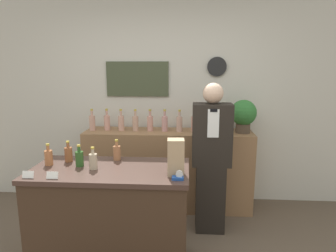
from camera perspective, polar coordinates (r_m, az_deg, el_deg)
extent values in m
cube|color=beige|center=(3.92, -1.48, 5.18)|extent=(5.20, 0.06, 2.70)
cube|color=#3E452E|center=(3.89, -5.85, 8.90)|extent=(0.80, 0.02, 0.44)
cylinder|color=black|center=(3.85, 9.29, 11.09)|extent=(0.24, 0.03, 0.24)
cube|color=#8E6642|center=(3.81, 0.07, -8.24)|extent=(2.05, 0.47, 0.99)
cube|color=#382619|center=(2.80, -10.60, -17.23)|extent=(1.31, 0.63, 0.88)
cube|color=#3F2B24|center=(2.61, -10.97, -8.31)|extent=(1.34, 0.66, 0.04)
cylinder|color=#9E6B38|center=(2.86, -23.83, -20.85)|extent=(0.07, 0.07, 0.26)
cube|color=black|center=(3.37, 8.01, -13.27)|extent=(0.31, 0.24, 0.75)
cube|color=black|center=(3.15, 8.37, -1.64)|extent=(0.41, 0.24, 0.65)
cube|color=white|center=(3.00, 8.63, 0.48)|extent=(0.11, 0.01, 0.29)
cube|color=black|center=(2.97, 8.71, 2.93)|extent=(0.07, 0.01, 0.03)
sphere|color=#DBB293|center=(3.08, 8.60, 6.18)|extent=(0.21, 0.21, 0.21)
cylinder|color=#4C3D2D|center=(3.70, 14.05, -0.38)|extent=(0.17, 0.17, 0.11)
sphere|color=#2D6B2D|center=(3.66, 14.19, 2.48)|extent=(0.31, 0.31, 0.31)
cube|color=tan|center=(2.37, 1.49, -5.97)|extent=(0.14, 0.12, 0.29)
cube|color=#1E4799|center=(2.32, 1.88, -9.89)|extent=(0.09, 0.06, 0.02)
cylinder|color=silver|center=(2.31, 2.18, -9.12)|extent=(0.06, 0.02, 0.06)
cube|color=white|center=(2.58, -25.11, -8.38)|extent=(0.09, 0.02, 0.06)
cube|color=white|center=(2.49, -21.18, -8.73)|extent=(0.09, 0.02, 0.06)
cylinder|color=#A7633A|center=(2.82, -21.78, -5.64)|extent=(0.07, 0.07, 0.13)
cylinder|color=#A7633A|center=(2.80, -21.91, -3.92)|extent=(0.03, 0.03, 0.05)
cylinder|color=#B29933|center=(2.79, -21.96, -3.32)|extent=(0.03, 0.03, 0.02)
cylinder|color=brown|center=(2.86, -18.42, -5.19)|extent=(0.07, 0.07, 0.13)
cylinder|color=brown|center=(2.84, -18.53, -3.49)|extent=(0.03, 0.03, 0.05)
cylinder|color=#B29933|center=(2.83, -18.57, -2.89)|extent=(0.03, 0.03, 0.02)
cylinder|color=#2A5220|center=(2.70, -16.51, -6.03)|extent=(0.07, 0.07, 0.13)
cylinder|color=#2A5220|center=(2.68, -16.61, -4.24)|extent=(0.03, 0.03, 0.05)
cylinder|color=#B29933|center=(2.67, -16.65, -3.61)|extent=(0.03, 0.03, 0.02)
cylinder|color=tan|center=(2.60, -14.06, -6.57)|extent=(0.07, 0.07, 0.13)
cylinder|color=tan|center=(2.58, -14.15, -4.72)|extent=(0.03, 0.03, 0.05)
cylinder|color=#B29933|center=(2.57, -14.19, -4.06)|extent=(0.03, 0.03, 0.02)
cylinder|color=#9B6340|center=(2.80, -9.70, -5.08)|extent=(0.07, 0.07, 0.13)
cylinder|color=#9B6340|center=(2.78, -9.76, -3.35)|extent=(0.03, 0.03, 0.05)
cylinder|color=#B29933|center=(2.77, -9.79, -2.74)|extent=(0.03, 0.03, 0.02)
cylinder|color=tan|center=(3.83, -14.23, 0.55)|extent=(0.07, 0.07, 0.18)
cylinder|color=tan|center=(3.81, -14.32, 2.39)|extent=(0.03, 0.03, 0.06)
cylinder|color=#B29933|center=(3.80, -14.35, 3.03)|extent=(0.03, 0.03, 0.02)
cylinder|color=tan|center=(3.80, -11.53, 0.60)|extent=(0.07, 0.07, 0.18)
cylinder|color=tan|center=(3.78, -11.60, 2.44)|extent=(0.03, 0.03, 0.06)
cylinder|color=#B29933|center=(3.77, -11.63, 3.09)|extent=(0.03, 0.03, 0.02)
cylinder|color=tan|center=(3.74, -8.92, 0.53)|extent=(0.07, 0.07, 0.18)
cylinder|color=tan|center=(3.72, -8.98, 2.40)|extent=(0.03, 0.03, 0.06)
cylinder|color=#B29933|center=(3.71, -9.00, 3.06)|extent=(0.03, 0.03, 0.02)
cylinder|color=tan|center=(3.70, -6.21, 0.47)|extent=(0.07, 0.07, 0.18)
cylinder|color=tan|center=(3.68, -6.26, 2.37)|extent=(0.03, 0.03, 0.06)
cylinder|color=#B29933|center=(3.67, -6.27, 3.04)|extent=(0.03, 0.03, 0.02)
cylinder|color=tan|center=(3.68, -3.43, 0.46)|extent=(0.07, 0.07, 0.18)
cylinder|color=tan|center=(3.66, -3.45, 2.37)|extent=(0.03, 0.03, 0.06)
cylinder|color=#B29933|center=(3.65, -3.46, 3.04)|extent=(0.03, 0.03, 0.02)
cylinder|color=tan|center=(3.66, -0.63, 0.43)|extent=(0.07, 0.07, 0.18)
cylinder|color=tan|center=(3.64, -0.63, 2.35)|extent=(0.03, 0.03, 0.06)
cylinder|color=#B29933|center=(3.63, -0.64, 3.02)|extent=(0.03, 0.03, 0.02)
cylinder|color=tan|center=(3.64, 2.18, 0.35)|extent=(0.07, 0.07, 0.18)
cylinder|color=tan|center=(3.62, 2.20, 2.28)|extent=(0.03, 0.03, 0.06)
cylinder|color=#B29933|center=(3.61, 2.20, 2.96)|extent=(0.03, 0.03, 0.02)
cylinder|color=tan|center=(3.66, 5.02, 0.38)|extent=(0.07, 0.07, 0.18)
cylinder|color=tan|center=(3.64, 5.05, 2.30)|extent=(0.03, 0.03, 0.06)
cylinder|color=#B29933|center=(3.63, 5.06, 2.97)|extent=(0.03, 0.03, 0.02)
cylinder|color=tan|center=(3.67, 7.83, 0.35)|extent=(0.07, 0.07, 0.18)
cylinder|color=tan|center=(3.65, 7.88, 2.26)|extent=(0.03, 0.03, 0.06)
cylinder|color=#B29933|center=(3.64, 7.90, 2.93)|extent=(0.03, 0.03, 0.02)
cylinder|color=tan|center=(3.68, 10.64, 0.28)|extent=(0.07, 0.07, 0.18)
cylinder|color=tan|center=(3.66, 10.71, 2.18)|extent=(0.03, 0.03, 0.06)
cylinder|color=#B29933|center=(3.65, 10.74, 2.85)|extent=(0.03, 0.03, 0.02)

